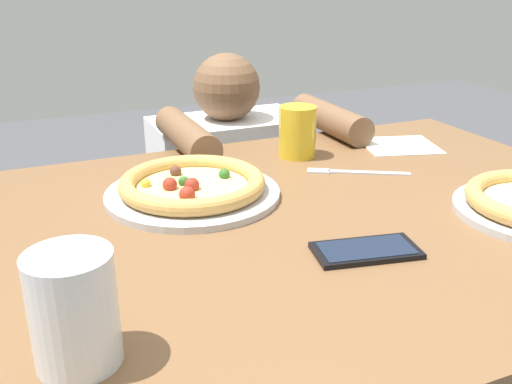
{
  "coord_description": "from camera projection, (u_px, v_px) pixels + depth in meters",
  "views": [
    {
      "loc": [
        -0.42,
        -0.76,
        1.13
      ],
      "look_at": [
        -0.07,
        0.06,
        0.78
      ],
      "focal_mm": 40.28,
      "sensor_mm": 36.0,
      "label": 1
    }
  ],
  "objects": [
    {
      "name": "water_cup_clear",
      "position": [
        74.0,
        308.0,
        0.57
      ],
      "size": [
        0.09,
        0.09,
        0.12
      ],
      "color": "silver",
      "rests_on": "dining_table"
    },
    {
      "name": "dining_table",
      "position": [
        304.0,
        274.0,
        0.99
      ],
      "size": [
        1.22,
        0.87,
        0.75
      ],
      "color": "brown",
      "rests_on": "ground"
    },
    {
      "name": "drink_cup_colored",
      "position": [
        297.0,
        132.0,
        1.22
      ],
      "size": [
        0.08,
        0.08,
        0.11
      ],
      "color": "gold",
      "rests_on": "dining_table"
    },
    {
      "name": "diner_seated",
      "position": [
        230.0,
        235.0,
        1.66
      ],
      "size": [
        0.43,
        0.53,
        0.92
      ],
      "color": "#333847",
      "rests_on": "ground"
    },
    {
      "name": "cell_phone",
      "position": [
        366.0,
        250.0,
        0.82
      ],
      "size": [
        0.16,
        0.1,
        0.01
      ],
      "color": "black",
      "rests_on": "dining_table"
    },
    {
      "name": "fork",
      "position": [
        353.0,
        172.0,
        1.14
      ],
      "size": [
        0.19,
        0.12,
        0.0
      ],
      "color": "silver",
      "rests_on": "dining_table"
    },
    {
      "name": "pizza_far",
      "position": [
        192.0,
        187.0,
        1.01
      ],
      "size": [
        0.31,
        0.31,
        0.04
      ],
      "color": "#B7B7BC",
      "rests_on": "dining_table"
    },
    {
      "name": "paper_napkin",
      "position": [
        400.0,
        146.0,
        1.3
      ],
      "size": [
        0.19,
        0.18,
        0.0
      ],
      "primitive_type": "cube",
      "rotation": [
        0.0,
        0.0,
        -0.28
      ],
      "color": "white",
      "rests_on": "dining_table"
    }
  ]
}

